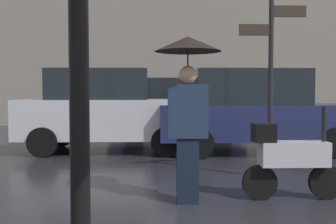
# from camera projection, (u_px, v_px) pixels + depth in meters

# --- Properties ---
(pedestrian_with_umbrella) EXTENTS (0.84, 0.84, 2.12)m
(pedestrian_with_umbrella) POSITION_uv_depth(u_px,v_px,m) (188.00, 85.00, 5.00)
(pedestrian_with_umbrella) COLOR black
(pedestrian_with_umbrella) RESTS_ON ground
(parked_scooter) EXTENTS (1.35, 0.32, 1.23)m
(parked_scooter) POSITION_uv_depth(u_px,v_px,m) (290.00, 158.00, 5.22)
(parked_scooter) COLOR black
(parked_scooter) RESTS_ON ground
(parked_car_left) EXTENTS (4.15, 1.87, 1.96)m
(parked_car_left) POSITION_uv_depth(u_px,v_px,m) (106.00, 110.00, 9.47)
(parked_car_left) COLOR silver
(parked_car_left) RESTS_ON ground
(parked_car_right) EXTENTS (4.18, 1.98, 1.86)m
(parked_car_right) POSITION_uv_depth(u_px,v_px,m) (174.00, 107.00, 12.62)
(parked_car_right) COLOR #1E234C
(parked_car_right) RESTS_ON ground
(parked_car_distant) EXTENTS (4.59, 1.98, 1.94)m
(parked_car_distant) POSITION_uv_depth(u_px,v_px,m) (254.00, 111.00, 9.31)
(parked_car_distant) COLOR #1E234C
(parked_car_distant) RESTS_ON ground
(street_signpost) EXTENTS (1.08, 0.08, 2.97)m
(street_signpost) POSITION_uv_depth(u_px,v_px,m) (271.00, 69.00, 6.41)
(street_signpost) COLOR black
(street_signpost) RESTS_ON ground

